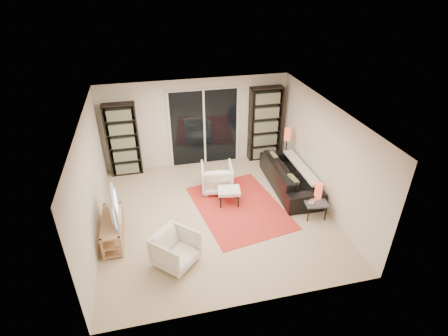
{
  "coord_description": "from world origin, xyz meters",
  "views": [
    {
      "loc": [
        -1.26,
        -6.19,
        4.87
      ],
      "look_at": [
        0.25,
        0.3,
        1.0
      ],
      "focal_mm": 28.0,
      "sensor_mm": 36.0,
      "label": 1
    }
  ],
  "objects_px": {
    "ottoman": "(229,191)",
    "side_table": "(315,202)",
    "armchair_back": "(217,177)",
    "floor_lamp": "(287,139)",
    "tv_stand": "(113,229)",
    "bookshelf_left": "(123,140)",
    "sofa": "(290,176)",
    "armchair_front": "(176,249)",
    "bookshelf_right": "(265,124)"
  },
  "relations": [
    {
      "from": "bookshelf_left",
      "to": "ottoman",
      "type": "xyz_separation_m",
      "value": [
        2.32,
        -2.01,
        -0.63
      ]
    },
    {
      "from": "armchair_front",
      "to": "floor_lamp",
      "type": "xyz_separation_m",
      "value": [
        3.28,
        2.82,
        0.59
      ]
    },
    {
      "from": "tv_stand",
      "to": "armchair_front",
      "type": "bearing_deg",
      "value": -39.18
    },
    {
      "from": "armchair_front",
      "to": "floor_lamp",
      "type": "relative_size",
      "value": 0.59
    },
    {
      "from": "sofa",
      "to": "armchair_back",
      "type": "height_order",
      "value": "armchair_back"
    },
    {
      "from": "armchair_back",
      "to": "floor_lamp",
      "type": "height_order",
      "value": "floor_lamp"
    },
    {
      "from": "armchair_front",
      "to": "bookshelf_right",
      "type": "bearing_deg",
      "value": 5.45
    },
    {
      "from": "side_table",
      "to": "floor_lamp",
      "type": "relative_size",
      "value": 0.44
    },
    {
      "from": "armchair_back",
      "to": "ottoman",
      "type": "distance_m",
      "value": 0.67
    },
    {
      "from": "bookshelf_left",
      "to": "ottoman",
      "type": "relative_size",
      "value": 3.45
    },
    {
      "from": "armchair_front",
      "to": "ottoman",
      "type": "distance_m",
      "value": 2.15
    },
    {
      "from": "bookshelf_right",
      "to": "armchair_back",
      "type": "bearing_deg",
      "value": -141.13
    },
    {
      "from": "floor_lamp",
      "to": "armchair_front",
      "type": "bearing_deg",
      "value": -139.31
    },
    {
      "from": "ottoman",
      "to": "side_table",
      "type": "xyz_separation_m",
      "value": [
        1.74,
        -0.87,
        0.01
      ]
    },
    {
      "from": "armchair_back",
      "to": "armchair_front",
      "type": "distance_m",
      "value": 2.61
    },
    {
      "from": "bookshelf_right",
      "to": "tv_stand",
      "type": "height_order",
      "value": "bookshelf_right"
    },
    {
      "from": "ottoman",
      "to": "armchair_back",
      "type": "bearing_deg",
      "value": 102.74
    },
    {
      "from": "ottoman",
      "to": "side_table",
      "type": "relative_size",
      "value": 1.04
    },
    {
      "from": "sofa",
      "to": "armchair_back",
      "type": "bearing_deg",
      "value": 81.38
    },
    {
      "from": "tv_stand",
      "to": "side_table",
      "type": "distance_m",
      "value": 4.33
    },
    {
      "from": "bookshelf_left",
      "to": "armchair_front",
      "type": "bearing_deg",
      "value": -75.93
    },
    {
      "from": "armchair_front",
      "to": "sofa",
      "type": "bearing_deg",
      "value": -12.95
    },
    {
      "from": "armchair_front",
      "to": "armchair_back",
      "type": "bearing_deg",
      "value": 15.4
    },
    {
      "from": "ottoman",
      "to": "bookshelf_left",
      "type": "bearing_deg",
      "value": 139.22
    },
    {
      "from": "bookshelf_left",
      "to": "tv_stand",
      "type": "relative_size",
      "value": 1.61
    },
    {
      "from": "armchair_back",
      "to": "tv_stand",
      "type": "bearing_deg",
      "value": 36.59
    },
    {
      "from": "armchair_front",
      "to": "side_table",
      "type": "height_order",
      "value": "armchair_front"
    },
    {
      "from": "armchair_back",
      "to": "floor_lamp",
      "type": "xyz_separation_m",
      "value": [
        2.01,
        0.54,
        0.57
      ]
    },
    {
      "from": "sofa",
      "to": "armchair_front",
      "type": "height_order",
      "value": "sofa"
    },
    {
      "from": "bookshelf_left",
      "to": "armchair_front",
      "type": "height_order",
      "value": "bookshelf_left"
    },
    {
      "from": "bookshelf_right",
      "to": "armchair_front",
      "type": "relative_size",
      "value": 2.9
    },
    {
      "from": "armchair_front",
      "to": "ottoman",
      "type": "bearing_deg",
      "value": 3.37
    },
    {
      "from": "bookshelf_left",
      "to": "tv_stand",
      "type": "xyz_separation_m",
      "value": [
        -0.26,
        -2.67,
        -0.71
      ]
    },
    {
      "from": "bookshelf_left",
      "to": "armchair_front",
      "type": "xyz_separation_m",
      "value": [
        0.91,
        -3.63,
        -0.65
      ]
    },
    {
      "from": "tv_stand",
      "to": "armchair_front",
      "type": "height_order",
      "value": "armchair_front"
    },
    {
      "from": "bookshelf_right",
      "to": "sofa",
      "type": "distance_m",
      "value": 1.82
    },
    {
      "from": "bookshelf_right",
      "to": "ottoman",
      "type": "relative_size",
      "value": 3.72
    },
    {
      "from": "sofa",
      "to": "tv_stand",
      "type": "bearing_deg",
      "value": 104.75
    },
    {
      "from": "bookshelf_left",
      "to": "sofa",
      "type": "xyz_separation_m",
      "value": [
        3.98,
        -1.67,
        -0.64
      ]
    },
    {
      "from": "armchair_back",
      "to": "floor_lamp",
      "type": "relative_size",
      "value": 0.62
    },
    {
      "from": "bookshelf_left",
      "to": "ottoman",
      "type": "height_order",
      "value": "bookshelf_left"
    },
    {
      "from": "bookshelf_left",
      "to": "tv_stand",
      "type": "bearing_deg",
      "value": -95.53
    },
    {
      "from": "bookshelf_left",
      "to": "bookshelf_right",
      "type": "xyz_separation_m",
      "value": [
        3.85,
        -0.0,
        0.07
      ]
    },
    {
      "from": "ottoman",
      "to": "floor_lamp",
      "type": "distance_m",
      "value": 2.29
    },
    {
      "from": "side_table",
      "to": "bookshelf_right",
      "type": "bearing_deg",
      "value": 94.3
    },
    {
      "from": "sofa",
      "to": "floor_lamp",
      "type": "bearing_deg",
      "value": -12.41
    },
    {
      "from": "bookshelf_left",
      "to": "floor_lamp",
      "type": "bearing_deg",
      "value": -10.88
    },
    {
      "from": "tv_stand",
      "to": "floor_lamp",
      "type": "bearing_deg",
      "value": 22.79
    },
    {
      "from": "sofa",
      "to": "bookshelf_right",
      "type": "bearing_deg",
      "value": 5.8
    },
    {
      "from": "tv_stand",
      "to": "side_table",
      "type": "xyz_separation_m",
      "value": [
        4.33,
        -0.2,
        0.09
      ]
    }
  ]
}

